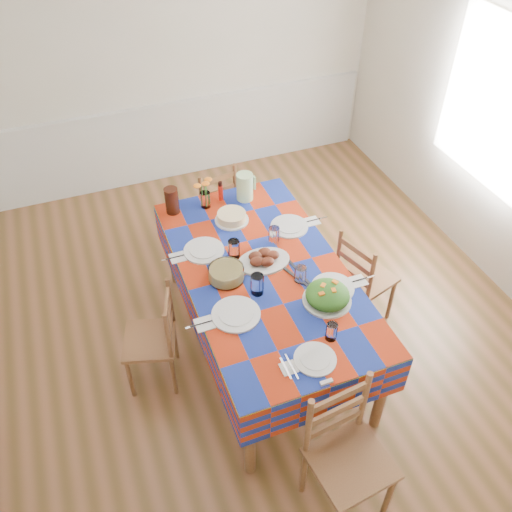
% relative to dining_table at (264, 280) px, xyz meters
% --- Properties ---
extents(room, '(4.58, 5.08, 2.78)m').
position_rel_dining_table_xyz_m(room, '(0.04, 0.24, 0.60)').
color(room, brown).
rests_on(room, ground).
extents(wainscot, '(4.41, 0.06, 0.92)m').
position_rel_dining_table_xyz_m(wainscot, '(0.04, 2.73, -0.26)').
color(wainscot, silver).
rests_on(wainscot, room).
extents(window_right, '(0.00, 1.40, 1.40)m').
position_rel_dining_table_xyz_m(window_right, '(2.27, 0.54, 0.75)').
color(window_right, white).
rests_on(window_right, room).
extents(dining_table, '(1.16, 2.16, 0.84)m').
position_rel_dining_table_xyz_m(dining_table, '(0.00, 0.00, 0.00)').
color(dining_table, brown).
rests_on(dining_table, room).
extents(setting_near_head, '(0.44, 0.29, 0.13)m').
position_rel_dining_table_xyz_m(setting_near_head, '(0.05, -0.82, 0.12)').
color(setting_near_head, silver).
rests_on(setting_near_head, dining_table).
extents(setting_left_near, '(0.61, 0.36, 0.16)m').
position_rel_dining_table_xyz_m(setting_left_near, '(-0.27, -0.29, 0.13)').
color(setting_left_near, silver).
rests_on(setting_left_near, dining_table).
extents(setting_left_far, '(0.57, 0.34, 0.15)m').
position_rel_dining_table_xyz_m(setting_left_far, '(-0.29, 0.31, 0.13)').
color(setting_left_far, silver).
rests_on(setting_left_far, dining_table).
extents(setting_right_near, '(0.58, 0.33, 0.15)m').
position_rel_dining_table_xyz_m(setting_right_near, '(0.32, -0.30, 0.13)').
color(setting_right_near, silver).
rests_on(setting_right_near, dining_table).
extents(setting_right_far, '(0.57, 0.33, 0.15)m').
position_rel_dining_table_xyz_m(setting_right_far, '(0.31, 0.35, 0.13)').
color(setting_right_far, silver).
rests_on(setting_right_far, dining_table).
extents(meat_platter, '(0.40, 0.29, 0.08)m').
position_rel_dining_table_xyz_m(meat_platter, '(0.03, 0.08, 0.13)').
color(meat_platter, silver).
rests_on(meat_platter, dining_table).
extents(salad_platter, '(0.34, 0.34, 0.14)m').
position_rel_dining_table_xyz_m(salad_platter, '(0.29, -0.44, 0.15)').
color(salad_platter, silver).
rests_on(salad_platter, dining_table).
extents(pasta_bowl, '(0.26, 0.26, 0.09)m').
position_rel_dining_table_xyz_m(pasta_bowl, '(-0.29, 0.02, 0.14)').
color(pasta_bowl, white).
rests_on(pasta_bowl, dining_table).
extents(cake, '(0.28, 0.28, 0.08)m').
position_rel_dining_table_xyz_m(cake, '(-0.03, 0.64, 0.13)').
color(cake, silver).
rests_on(cake, dining_table).
extents(serving_utensils, '(0.15, 0.35, 0.01)m').
position_rel_dining_table_xyz_m(serving_utensils, '(0.20, -0.10, 0.10)').
color(serving_utensils, black).
rests_on(serving_utensils, dining_table).
extents(flower_vase, '(0.17, 0.14, 0.27)m').
position_rel_dining_table_xyz_m(flower_vase, '(-0.17, 0.90, 0.21)').
color(flower_vase, white).
rests_on(flower_vase, dining_table).
extents(hot_sauce, '(0.04, 0.04, 0.18)m').
position_rel_dining_table_xyz_m(hot_sauce, '(-0.02, 0.95, 0.18)').
color(hot_sauce, red).
rests_on(hot_sauce, dining_table).
extents(green_pitcher, '(0.14, 0.14, 0.24)m').
position_rel_dining_table_xyz_m(green_pitcher, '(0.18, 0.89, 0.22)').
color(green_pitcher, '#B7E6A2').
rests_on(green_pitcher, dining_table).
extents(tea_pitcher, '(0.11, 0.11, 0.23)m').
position_rel_dining_table_xyz_m(tea_pitcher, '(-0.45, 0.93, 0.21)').
color(tea_pitcher, black).
rests_on(tea_pitcher, dining_table).
extents(name_card, '(0.08, 0.03, 0.02)m').
position_rel_dining_table_xyz_m(name_card, '(-0.01, -1.05, 0.10)').
color(name_card, silver).
rests_on(name_card, dining_table).
extents(chair_near, '(0.50, 0.48, 1.03)m').
position_rel_dining_table_xyz_m(chair_near, '(-0.01, -1.36, -0.24)').
color(chair_near, brown).
rests_on(chair_near, room).
extents(chair_far, '(0.50, 0.49, 0.95)m').
position_rel_dining_table_xyz_m(chair_far, '(0.01, 1.37, -0.28)').
color(chair_far, brown).
rests_on(chair_far, room).
extents(chair_left, '(0.47, 0.49, 0.89)m').
position_rel_dining_table_xyz_m(chair_left, '(-0.87, -0.01, -0.30)').
color(chair_left, brown).
rests_on(chair_left, room).
extents(chair_right, '(0.50, 0.51, 0.93)m').
position_rel_dining_table_xyz_m(chair_right, '(0.87, -0.01, -0.29)').
color(chair_right, brown).
rests_on(chair_right, room).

